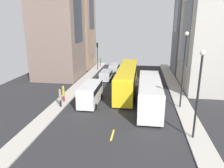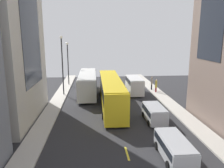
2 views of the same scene
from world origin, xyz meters
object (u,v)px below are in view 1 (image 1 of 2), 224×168
car_silver_0 (114,67)px  pedestrian_walking_far (60,97)px  delivery_van_white (90,92)px  traffic_light_near_corner (97,51)px  pedestrian_waiting_curb (100,61)px  streetcar_yellow (127,77)px  pedestrian_crossing_near (63,93)px  car_silver_1 (106,75)px  city_bus_white (150,91)px

car_silver_0 → pedestrian_walking_far: size_ratio=2.02×
delivery_van_white → pedestrian_walking_far: size_ratio=2.54×
pedestrian_walking_far → traffic_light_near_corner: traffic_light_near_corner is taller
delivery_van_white → pedestrian_waiting_curb: (3.37, -23.22, -0.25)m
streetcar_yellow → car_silver_0: 13.34m
streetcar_yellow → pedestrian_crossing_near: bearing=38.3°
car_silver_1 → traffic_light_near_corner: 9.05m
pedestrian_crossing_near → traffic_light_near_corner: size_ratio=0.37×
pedestrian_walking_far → pedestrian_crossing_near: pedestrian_walking_far is taller
streetcar_yellow → pedestrian_crossing_near: size_ratio=7.16×
car_silver_1 → pedestrian_crossing_near: size_ratio=1.94×
city_bus_white → pedestrian_crossing_near: city_bus_white is taller
car_silver_0 → streetcar_yellow: bearing=105.9°
car_silver_0 → pedestrian_waiting_curb: size_ratio=2.15×
city_bus_white → traffic_light_near_corner: (10.44, -19.50, 2.09)m
pedestrian_crossing_near → car_silver_0: bearing=99.7°
pedestrian_waiting_curb → city_bus_white: bearing=47.8°
city_bus_white → car_silver_1: city_bus_white is taller
city_bus_white → delivery_van_white: bearing=-0.3°
pedestrian_walking_far → traffic_light_near_corner: size_ratio=0.39×
city_bus_white → pedestrian_crossing_near: (10.76, -0.00, -0.76)m
pedestrian_waiting_curb → traffic_light_near_corner: traffic_light_near_corner is taller
traffic_light_near_corner → pedestrian_waiting_curb: bearing=-87.2°
car_silver_0 → pedestrian_crossing_near: 19.22m
city_bus_white → pedestrian_crossing_near: bearing=-0.0°
car_silver_0 → traffic_light_near_corner: (3.68, -0.70, 3.20)m
pedestrian_waiting_curb → traffic_light_near_corner: (-0.18, 3.76, 2.84)m
delivery_van_white → traffic_light_near_corner: 19.89m
pedestrian_walking_far → city_bus_white: bearing=-123.7°
city_bus_white → pedestrian_waiting_curb: size_ratio=5.45×
delivery_van_white → pedestrian_crossing_near: bearing=0.6°
pedestrian_walking_far → delivery_van_white: bearing=-104.5°
car_silver_1 → pedestrian_waiting_curb: bearing=-74.0°
car_silver_0 → car_silver_1: size_ratio=1.10×
streetcar_yellow → traffic_light_near_corner: bearing=-61.5°
city_bus_white → streetcar_yellow: size_ratio=0.75×
city_bus_white → traffic_light_near_corner: size_ratio=1.98×
pedestrian_walking_far → pedestrian_crossing_near: size_ratio=1.06×
car_silver_1 → traffic_light_near_corner: traffic_light_near_corner is taller
city_bus_white → pedestrian_walking_far: bearing=9.4°
streetcar_yellow → car_silver_0: (3.64, -12.77, -1.23)m
streetcar_yellow → pedestrian_walking_far: streetcar_yellow is taller
car_silver_0 → city_bus_white: bearing=109.8°
pedestrian_waiting_curb → pedestrian_crossing_near: size_ratio=0.99×
delivery_van_white → traffic_light_near_corner: (3.18, -19.47, 2.59)m
city_bus_white → streetcar_yellow: (3.13, -6.03, 0.12)m
delivery_van_white → pedestrian_walking_far: (3.25, 1.77, -0.19)m
pedestrian_walking_far → pedestrian_crossing_near: bearing=-34.8°
car_silver_1 → pedestrian_walking_far: size_ratio=1.84×
streetcar_yellow → pedestrian_waiting_curb: size_ratio=7.21×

